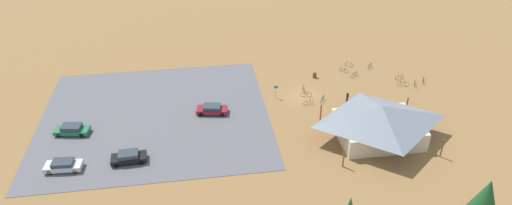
% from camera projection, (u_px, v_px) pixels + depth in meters
% --- Properties ---
extents(ground, '(160.00, 160.00, 0.00)m').
position_uv_depth(ground, '(303.00, 96.00, 69.84)').
color(ground, olive).
rests_on(ground, ground).
extents(parking_lot_asphalt, '(32.16, 29.08, 0.05)m').
position_uv_depth(parking_lot_asphalt, '(155.00, 116.00, 64.97)').
color(parking_lot_asphalt, '#56565B').
rests_on(parking_lot_asphalt, ground).
extents(bike_pavilion, '(13.15, 10.61, 4.96)m').
position_uv_depth(bike_pavilion, '(380.00, 120.00, 59.08)').
color(bike_pavilion, beige).
rests_on(bike_pavilion, ground).
extents(trash_bin, '(0.60, 0.60, 0.90)m').
position_uv_depth(trash_bin, '(315.00, 75.00, 74.63)').
color(trash_bin, brown).
rests_on(trash_bin, ground).
extents(lot_sign, '(0.56, 0.08, 2.20)m').
position_uv_depth(lot_sign, '(276.00, 90.00, 68.57)').
color(lot_sign, '#99999E').
rests_on(lot_sign, ground).
extents(pine_far_east, '(3.62, 3.62, 7.38)m').
position_uv_depth(pine_far_east, '(485.00, 201.00, 43.57)').
color(pine_far_east, brown).
rests_on(pine_far_east, ground).
extents(bicycle_silver_by_bin, '(0.48, 1.81, 0.90)m').
position_uv_depth(bicycle_silver_by_bin, '(304.00, 89.00, 70.90)').
color(bicycle_silver_by_bin, black).
rests_on(bicycle_silver_by_bin, ground).
extents(bicycle_green_trailside, '(1.67, 0.81, 0.87)m').
position_uv_depth(bicycle_green_trailside, '(403.00, 84.00, 72.33)').
color(bicycle_green_trailside, black).
rests_on(bicycle_green_trailside, ground).
extents(bicycle_orange_near_porch, '(1.68, 0.60, 0.77)m').
position_uv_depth(bicycle_orange_near_porch, '(399.00, 77.00, 74.29)').
color(bicycle_orange_near_porch, black).
rests_on(bicycle_orange_near_porch, ground).
extents(bicycle_black_front_row, '(1.50, 1.00, 0.87)m').
position_uv_depth(bicycle_black_front_row, '(354.00, 75.00, 74.95)').
color(bicycle_black_front_row, black).
rests_on(bicycle_black_front_row, ground).
extents(bicycle_red_near_sign, '(0.79, 1.56, 0.84)m').
position_uv_depth(bicycle_red_near_sign, '(423.00, 81.00, 73.22)').
color(bicycle_red_near_sign, black).
rests_on(bicycle_red_near_sign, ground).
extents(bicycle_white_mid_cluster, '(1.23, 1.19, 0.81)m').
position_uv_depth(bicycle_white_mid_cluster, '(349.00, 65.00, 78.12)').
color(bicycle_white_mid_cluster, black).
rests_on(bicycle_white_mid_cluster, ground).
extents(bicycle_purple_lone_east, '(1.22, 1.31, 0.82)m').
position_uv_depth(bicycle_purple_lone_east, '(370.00, 66.00, 77.60)').
color(bicycle_purple_lone_east, black).
rests_on(bicycle_purple_lone_east, ground).
extents(bicycle_teal_edge_north, '(1.72, 0.48, 0.90)m').
position_uv_depth(bicycle_teal_edge_north, '(306.00, 94.00, 69.44)').
color(bicycle_teal_edge_north, black).
rests_on(bicycle_teal_edge_north, ground).
extents(bicycle_blue_back_row, '(0.94, 1.50, 0.88)m').
position_uv_depth(bicycle_blue_back_row, '(322.00, 99.00, 68.31)').
color(bicycle_blue_back_row, black).
rests_on(bicycle_blue_back_row, ground).
extents(bicycle_yellow_yard_left, '(0.76, 1.64, 0.90)m').
position_uv_depth(bicycle_yellow_yard_left, '(415.00, 84.00, 72.28)').
color(bicycle_yellow_yard_left, black).
rests_on(bicycle_yellow_yard_left, ground).
extents(bicycle_silver_lone_west, '(1.68, 0.50, 0.87)m').
position_uv_depth(bicycle_silver_lone_west, '(308.00, 102.00, 67.48)').
color(bicycle_silver_lone_west, black).
rests_on(bicycle_silver_lone_west, ground).
extents(bicycle_green_yard_center, '(1.23, 1.15, 0.83)m').
position_uv_depth(bicycle_green_yard_center, '(343.00, 70.00, 76.32)').
color(bicycle_green_yard_center, black).
rests_on(bicycle_green_yard_center, ground).
extents(car_maroon_aisle_side, '(4.66, 2.63, 1.30)m').
position_uv_depth(car_maroon_aisle_side, '(212.00, 109.00, 65.22)').
color(car_maroon_aisle_side, maroon).
rests_on(car_maroon_aisle_side, parking_lot_asphalt).
extents(car_silver_end_stall, '(4.46, 2.13, 1.32)m').
position_uv_depth(car_silver_end_stall, '(63.00, 165.00, 54.49)').
color(car_silver_end_stall, '#BCBCC1').
rests_on(car_silver_end_stall, parking_lot_asphalt).
extents(car_green_near_entry, '(4.76, 2.59, 1.35)m').
position_uv_depth(car_green_near_entry, '(72.00, 129.00, 60.88)').
color(car_green_near_entry, '#1E6B3D').
rests_on(car_green_near_entry, parking_lot_asphalt).
extents(car_black_by_curb, '(4.36, 2.08, 1.41)m').
position_uv_depth(car_black_by_curb, '(129.00, 157.00, 55.78)').
color(car_black_by_curb, black).
rests_on(car_black_by_curb, parking_lot_asphalt).
extents(visitor_crossing_yard, '(0.36, 0.36, 1.79)m').
position_uv_depth(visitor_crossing_yard, '(347.00, 97.00, 67.75)').
color(visitor_crossing_yard, '#2D3347').
rests_on(visitor_crossing_yard, ground).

